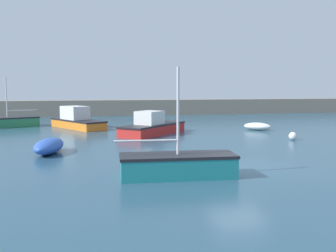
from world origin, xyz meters
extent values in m
cube|color=#284C60|center=(0.00, 0.00, -0.10)|extent=(120.00, 120.00, 0.20)
cube|color=gray|center=(0.00, 32.31, 0.97)|extent=(62.08, 2.68, 1.93)
ellipsoid|color=#2D56B7|center=(-8.71, 5.33, 0.41)|extent=(1.91, 3.35, 0.82)
ellipsoid|color=white|center=(7.14, 13.23, 0.31)|extent=(2.40, 2.23, 0.62)
cube|color=orange|center=(-7.55, 17.86, 0.32)|extent=(4.90, 6.45, 0.63)
cube|color=black|center=(-7.55, 17.86, 0.69)|extent=(5.00, 6.58, 0.12)
cube|color=silver|center=(-7.79, 18.26, 1.26)|extent=(2.65, 2.97, 1.27)
cube|color=red|center=(-1.82, 12.36, 0.34)|extent=(5.74, 5.99, 0.68)
cube|color=black|center=(-1.82, 12.36, 0.74)|extent=(5.85, 6.11, 0.12)
cube|color=silver|center=(-2.14, 12.02, 1.23)|extent=(2.43, 2.45, 1.11)
cube|color=teal|center=(-3.11, -1.24, 0.40)|extent=(4.61, 1.84, 0.81)
cube|color=black|center=(-3.11, -1.24, 0.87)|extent=(4.70, 1.88, 0.12)
cylinder|color=silver|center=(-3.11, -1.24, 2.59)|extent=(0.11, 0.11, 3.56)
cylinder|color=silver|center=(-4.38, -1.16, 1.49)|extent=(2.53, 0.24, 0.09)
cube|color=#287A4C|center=(-13.71, 19.89, 0.39)|extent=(5.45, 3.53, 0.77)
cube|color=black|center=(-13.71, 19.89, 0.83)|extent=(5.56, 3.60, 0.12)
cylinder|color=silver|center=(-13.71, 19.89, 2.63)|extent=(0.11, 0.11, 3.71)
cylinder|color=silver|center=(-12.50, 20.36, 1.45)|extent=(2.45, 1.01, 0.08)
sphere|color=white|center=(6.93, 7.32, 0.27)|extent=(0.54, 0.54, 0.54)
camera|label=1|loc=(-6.51, -15.51, 3.59)|focal=40.00mm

